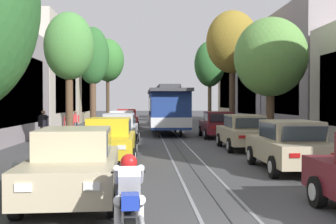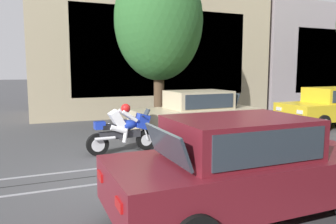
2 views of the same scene
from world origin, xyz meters
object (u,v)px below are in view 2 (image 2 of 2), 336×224
parked_car_yellow_second_left (331,107)px  street_tree_kerb_left_near (159,21)px  parked_car_beige_near_left (195,113)px  motorcycle_with_rider (122,130)px  parked_car_maroon_near_right (244,167)px  fire_hydrant (183,119)px

parked_car_yellow_second_left → street_tree_kerb_left_near: 7.83m
parked_car_yellow_second_left → parked_car_beige_near_left: bearing=-92.2°
parked_car_beige_near_left → motorcycle_with_rider: parked_car_beige_near_left is taller
parked_car_beige_near_left → parked_car_yellow_second_left: bearing=87.8°
parked_car_maroon_near_right → fire_hydrant: 7.61m
parked_car_beige_near_left → motorcycle_with_rider: bearing=-66.2°
parked_car_maroon_near_right → motorcycle_with_rider: bearing=-171.1°
parked_car_beige_near_left → parked_car_yellow_second_left: 6.12m
parked_car_beige_near_left → street_tree_kerb_left_near: size_ratio=0.67×
parked_car_maroon_near_right → motorcycle_with_rider: (-4.64, -0.73, -0.15)m
street_tree_kerb_left_near → fire_hydrant: 3.96m
parked_car_yellow_second_left → street_tree_kerb_left_near: size_ratio=0.67×
motorcycle_with_rider → fire_hydrant: bearing=129.9°
street_tree_kerb_left_near → parked_car_yellow_second_left: bearing=68.7°
parked_car_maroon_near_right → street_tree_kerb_left_near: size_ratio=0.66×
parked_car_maroon_near_right → street_tree_kerb_left_near: (-8.26, 1.75, 3.39)m
motorcycle_with_rider → parked_car_maroon_near_right: bearing=8.9°
parked_car_yellow_second_left → fire_hydrant: (-1.52, -5.97, -0.38)m
parked_car_yellow_second_left → street_tree_kerb_left_near: street_tree_kerb_left_near is taller
parked_car_maroon_near_right → motorcycle_with_rider: 4.70m
parked_car_beige_near_left → motorcycle_with_rider: (1.30, -2.94, -0.15)m
parked_car_maroon_near_right → fire_hydrant: parked_car_maroon_near_right is taller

